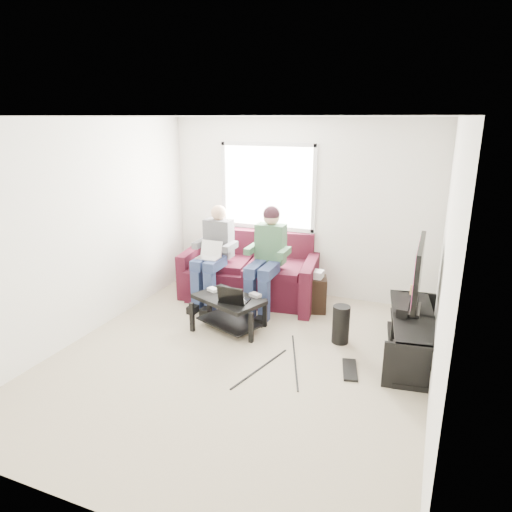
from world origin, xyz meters
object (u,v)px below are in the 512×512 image
Objects in this scene: sofa at (250,275)px; tv_stand at (411,337)px; tv at (418,273)px; coffee_table at (229,306)px; end_table at (314,293)px; subwoofer at (341,324)px.

tv_stand is at bearing -22.37° from sofa.
coffee_table is at bearing -173.55° from tv.
sofa is 3.64× the size of end_table.
coffee_table is 1.29m from end_table.
coffee_table is at bearing -81.11° from sofa.
subwoofer is 0.79× the size of end_table.
sofa is 2.14× the size of coffee_table.
tv is 1.08m from subwoofer.
tv reaches higher than tv_stand.
sofa is 1.84m from subwoofer.
tv_stand reaches higher than coffee_table.
subwoofer is at bearing 6.90° from coffee_table.
sofa reaches higher than coffee_table.
end_table reaches higher than coffee_table.
subwoofer is (-0.80, 0.02, 0.01)m from tv_stand.
end_table is at bearing -8.48° from sofa.
end_table is at bearing 151.68° from tv.
subwoofer is at bearing -55.92° from end_table.
subwoofer is at bearing 178.52° from tv_stand.
sofa is 1.14m from coffee_table.
sofa is at bearing 98.89° from coffee_table.
tv_stand is 0.74m from tv.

